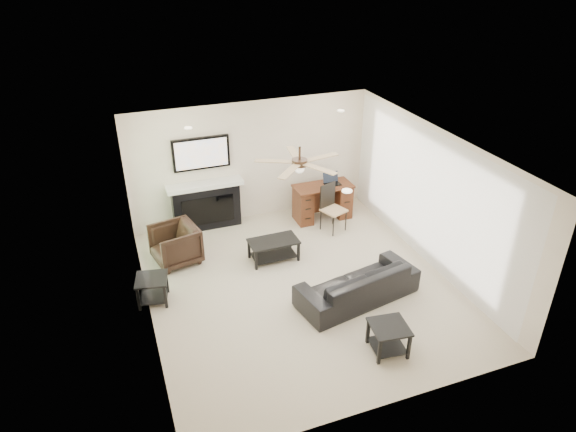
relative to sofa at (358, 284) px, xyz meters
name	(u,v)px	position (x,y,z in m)	size (l,w,h in m)	color
room_shell	(311,195)	(-0.56, 0.71, 1.39)	(5.50, 5.54, 2.52)	#B8AB94
sofa	(358,284)	(0.00, 0.00, 0.00)	(2.04, 0.80, 0.60)	black
armchair	(175,245)	(-2.60, 2.15, 0.06)	(0.77, 0.80, 0.72)	black
coffee_table	(274,250)	(-0.90, 1.60, -0.10)	(0.90, 0.50, 0.40)	black
end_table_near	(388,338)	(-0.15, -1.25, -0.07)	(0.52, 0.52, 0.45)	black
end_table_left	(153,290)	(-3.15, 1.10, -0.07)	(0.50, 0.50, 0.45)	black
fireplace_unit	(205,185)	(-1.77, 3.21, 0.66)	(1.52, 0.34, 1.91)	black
desk	(323,202)	(0.59, 2.76, 0.08)	(1.22, 0.56, 0.76)	#3F1F0F
desk_chair	(334,209)	(0.59, 2.21, 0.19)	(0.42, 0.44, 0.97)	black
laptop	(333,179)	(0.79, 2.74, 0.58)	(0.33, 0.24, 0.23)	black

